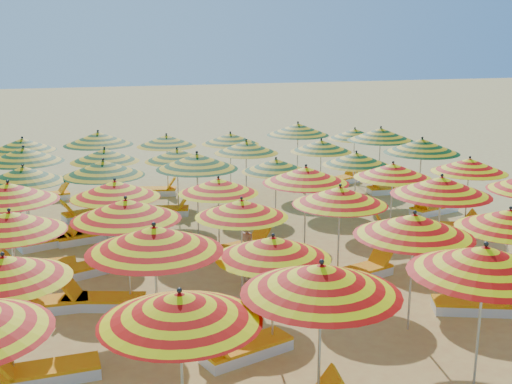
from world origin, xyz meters
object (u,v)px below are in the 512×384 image
(umbrella_15, at_px, (340,196))
(lounger_7, at_px, (361,272))
(umbrella_12, at_px, (10,222))
(umbrella_19, at_px, (115,189))
(umbrella_34, at_px, (321,146))
(lounger_5, at_px, (44,305))
(lounger_6, at_px, (102,301))
(lounger_13, at_px, (445,227))
(umbrella_31, at_px, (105,155))
(lounger_16, at_px, (433,209))
(lounger_18, at_px, (164,211))
(umbrella_13, at_px, (126,209))
(umbrella_38, at_px, (166,141))
(umbrella_22, at_px, (393,171))
(umbrella_28, at_px, (356,159))
(lounger_10, at_px, (99,266))
(umbrella_41, at_px, (355,134))
(umbrella_29, at_px, (422,146))
(umbrella_7, at_px, (154,239))
(lounger_14, at_px, (52,240))
(lounger_17, at_px, (89,214))
(umbrella_10, at_px, (510,219))
(lounger_9, at_px, (38,267))
(lounger_15, at_px, (85,236))
(umbrella_23, at_px, (469,165))
(umbrella_32, at_px, (177,155))
(umbrella_2, at_px, (321,279))
(umbrella_16, at_px, (441,186))
(umbrella_30, at_px, (24,155))
(umbrella_18, at_px, (9,192))
(umbrella_1, at_px, (180,308))
(umbrella_33, at_px, (246,147))
(umbrella_14, at_px, (242,208))
(lounger_20, at_px, (46,197))
(umbrella_6, at_px, (4,268))
(umbrella_36, at_px, (23,145))
(umbrella_39, at_px, (230,139))
(lounger_8, at_px, (455,267))
(umbrella_40, at_px, (298,129))
(lounger_4, at_px, (477,305))
(lounger_23, at_px, (341,180))
(umbrella_20, at_px, (218,186))
(lounger_22, at_px, (307,180))
(lounger_19, at_px, (390,189))
(lounger_3, at_px, (245,349))
(lounger_2, at_px, (45,372))
(umbrella_9, at_px, (414,225))
(umbrella_21, at_px, (306,175))
(lounger_11, at_px, (240,248))
(umbrella_25, at_px, (103,168))
(umbrella_26, at_px, (197,161))
(beachgoer_a, at_px, (248,252))
(umbrella_27, at_px, (276,165))

(umbrella_15, xyz_separation_m, lounger_7, (0.60, -0.04, -1.92))
(umbrella_12, relative_size, umbrella_19, 0.93)
(umbrella_34, height_order, lounger_5, umbrella_34)
(lounger_6, xyz_separation_m, lounger_13, (10.09, 2.57, 0.00))
(umbrella_31, distance_m, umbrella_34, 7.26)
(lounger_16, bearing_deg, lounger_18, -30.85)
(umbrella_13, distance_m, umbrella_38, 9.90)
(umbrella_22, bearing_deg, umbrella_28, 90.71)
(umbrella_13, relative_size, lounger_10, 1.34)
(umbrella_34, relative_size, umbrella_41, 1.22)
(umbrella_29, bearing_deg, umbrella_13, -154.60)
(umbrella_7, relative_size, lounger_14, 1.73)
(lounger_17, bearing_deg, umbrella_31, 166.13)
(umbrella_15, height_order, lounger_10, umbrella_15)
(umbrella_10, distance_m, umbrella_22, 5.05)
(lounger_7, xyz_separation_m, lounger_9, (-7.42, 2.60, 0.00))
(lounger_15, relative_size, lounger_17, 1.00)
(umbrella_23, height_order, umbrella_32, umbrella_23)
(umbrella_2, bearing_deg, umbrella_13, 114.70)
(umbrella_15, distance_m, umbrella_16, 2.48)
(umbrella_30, distance_m, umbrella_32, 4.63)
(umbrella_18, distance_m, umbrella_32, 6.62)
(umbrella_1, bearing_deg, umbrella_12, 115.49)
(umbrella_33, distance_m, lounger_16, 6.49)
(umbrella_2, relative_size, umbrella_30, 1.00)
(umbrella_14, distance_m, lounger_20, 10.97)
(lounger_6, bearing_deg, umbrella_6, 76.43)
(umbrella_36, xyz_separation_m, lounger_13, (11.96, -7.12, -1.92))
(umbrella_39, height_order, lounger_9, umbrella_39)
(lounger_8, bearing_deg, umbrella_40, -109.01)
(lounger_4, distance_m, lounger_23, 12.14)
(umbrella_38, height_order, lounger_4, umbrella_38)
(umbrella_20, xyz_separation_m, lounger_22, (5.34, 7.32, -1.77))
(umbrella_7, xyz_separation_m, umbrella_19, (-0.26, 4.84, -0.20))
(umbrella_18, bearing_deg, lounger_13, 1.05)
(lounger_19, bearing_deg, umbrella_32, 7.99)
(lounger_8, bearing_deg, lounger_3, 1.49)
(lounger_2, xyz_separation_m, lounger_8, (9.55, 2.38, 0.00))
(umbrella_9, xyz_separation_m, lounger_5, (-6.91, 2.99, -2.00))
(umbrella_2, distance_m, umbrella_13, 5.50)
(umbrella_22, xyz_separation_m, umbrella_29, (2.24, 2.22, 0.22))
(umbrella_21, distance_m, lounger_11, 2.63)
(umbrella_2, height_order, umbrella_25, umbrella_2)
(umbrella_40, xyz_separation_m, lounger_14, (-9.04, -4.83, -2.06))
(umbrella_34, distance_m, lounger_20, 9.83)
(umbrella_26, height_order, lounger_8, umbrella_26)
(lounger_13, bearing_deg, lounger_2, -130.47)
(lounger_18, xyz_separation_m, beachgoer_a, (0.96, -6.46, 0.63))
(umbrella_27, distance_m, lounger_6, 7.30)
(lounger_7, bearing_deg, lounger_11, 115.11)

